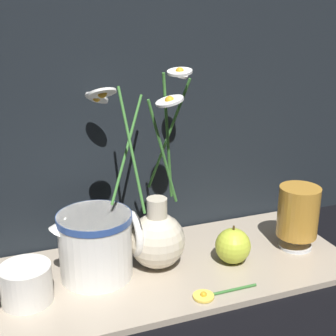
{
  "coord_description": "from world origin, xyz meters",
  "views": [
    {
      "loc": [
        -0.27,
        -0.72,
        0.47
      ],
      "look_at": [
        -0.01,
        0.0,
        0.21
      ],
      "focal_mm": 50.0,
      "sensor_mm": 36.0,
      "label": 1
    }
  ],
  "objects_px": {
    "vase_with_flowers": "(156,232)",
    "tea_glass": "(298,213)",
    "yellow_mug": "(25,284)",
    "orange_fruit": "(233,246)",
    "ceramic_pitcher": "(97,242)"
  },
  "relations": [
    {
      "from": "vase_with_flowers",
      "to": "tea_glass",
      "type": "distance_m",
      "value": 0.29
    },
    {
      "from": "yellow_mug",
      "to": "ceramic_pitcher",
      "type": "xyz_separation_m",
      "value": [
        0.13,
        0.04,
        0.03
      ]
    },
    {
      "from": "yellow_mug",
      "to": "vase_with_flowers",
      "type": "bearing_deg",
      "value": 7.14
    },
    {
      "from": "orange_fruit",
      "to": "ceramic_pitcher",
      "type": "bearing_deg",
      "value": 169.91
    },
    {
      "from": "tea_glass",
      "to": "orange_fruit",
      "type": "bearing_deg",
      "value": -177.05
    },
    {
      "from": "vase_with_flowers",
      "to": "yellow_mug",
      "type": "xyz_separation_m",
      "value": [
        -0.24,
        -0.03,
        -0.04
      ]
    },
    {
      "from": "tea_glass",
      "to": "orange_fruit",
      "type": "height_order",
      "value": "tea_glass"
    },
    {
      "from": "vase_with_flowers",
      "to": "tea_glass",
      "type": "height_order",
      "value": "vase_with_flowers"
    },
    {
      "from": "orange_fruit",
      "to": "tea_glass",
      "type": "bearing_deg",
      "value": 2.95
    },
    {
      "from": "ceramic_pitcher",
      "to": "tea_glass",
      "type": "height_order",
      "value": "ceramic_pitcher"
    },
    {
      "from": "tea_glass",
      "to": "ceramic_pitcher",
      "type": "bearing_deg",
      "value": 174.69
    },
    {
      "from": "ceramic_pitcher",
      "to": "tea_glass",
      "type": "distance_m",
      "value": 0.4
    },
    {
      "from": "vase_with_flowers",
      "to": "orange_fruit",
      "type": "bearing_deg",
      "value": -15.06
    },
    {
      "from": "vase_with_flowers",
      "to": "orange_fruit",
      "type": "xyz_separation_m",
      "value": [
        0.14,
        -0.04,
        -0.04
      ]
    },
    {
      "from": "tea_glass",
      "to": "orange_fruit",
      "type": "distance_m",
      "value": 0.15
    }
  ]
}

